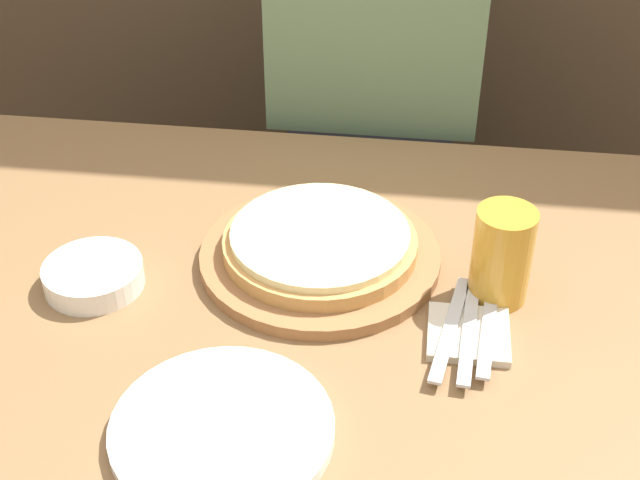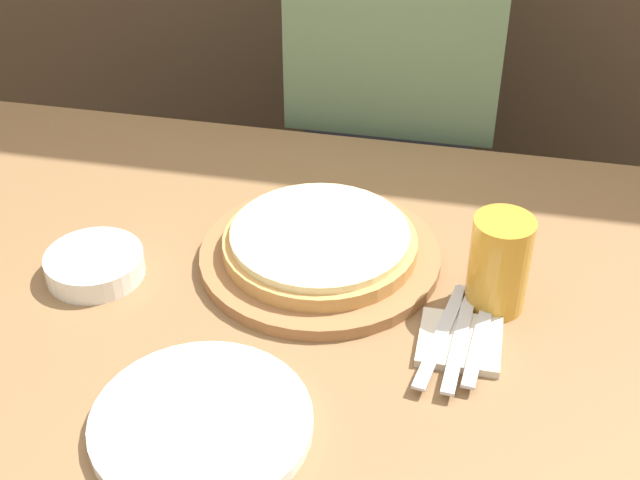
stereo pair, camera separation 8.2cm
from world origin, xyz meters
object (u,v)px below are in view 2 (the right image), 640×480
Objects in this scene: diner_person at (392,143)px; dinner_knife at (460,337)px; beer_glass at (500,260)px; pizza_on_board at (320,248)px; dinner_plate at (198,422)px; side_bowl at (95,265)px; spoon at (479,339)px; fork at (442,334)px.

dinner_knife is at bearing -74.88° from diner_person.
pizza_on_board is at bearing 169.77° from beer_glass.
dinner_plate is at bearing -97.39° from diner_person.
pizza_on_board is 0.54m from diner_person.
side_bowl is 0.73m from diner_person.
dinner_knife is 1.17× the size of spoon.
fork and spoon have the same top height.
pizza_on_board is 1.65× the size of dinner_knife.
fork is at bearing -124.31° from beer_glass.
dinner_plate is 0.37m from dinner_knife.
spoon is at bearing 0.00° from fork.
pizza_on_board is 2.52× the size of beer_glass.
beer_glass reaches higher than spoon.
dinner_plate is at bearing -102.12° from pizza_on_board.
beer_glass is 0.11× the size of diner_person.
diner_person is at bearing 107.08° from spoon.
dinner_plate is 0.34m from fork.
fork is 1.17× the size of spoon.
diner_person is (-0.16, 0.67, -0.10)m from fork.
spoon is at bearing -99.09° from beer_glass.
beer_glass is 0.46m from dinner_plate.
beer_glass is 0.13m from fork.
dinner_plate is 0.39m from spoon.
side_bowl is (-0.58, -0.05, -0.06)m from beer_glass.
diner_person is at bearing 103.13° from fork.
pizza_on_board is 0.28m from spoon.
pizza_on_board is 1.94× the size of spoon.
beer_glass is 0.77× the size of spoon.
side_bowl is (-0.32, -0.10, -0.01)m from pizza_on_board.
dinner_knife is (0.30, 0.21, 0.01)m from dinner_plate.
dinner_knife is at bearing -32.86° from pizza_on_board.
spoon is 0.14× the size of diner_person.
dinner_plate is at bearing -146.72° from spoon.
spoon is at bearing 0.00° from dinner_knife.
spoon is at bearing -72.92° from diner_person.
diner_person reaches higher than spoon.
dinner_plate reaches higher than spoon.
fork is 0.70m from diner_person.
side_bowl is (-0.24, 0.26, 0.01)m from dinner_plate.
diner_person reaches higher than dinner_knife.
side_bowl is 0.77× the size of spoon.
fork is at bearing 180.00° from spoon.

